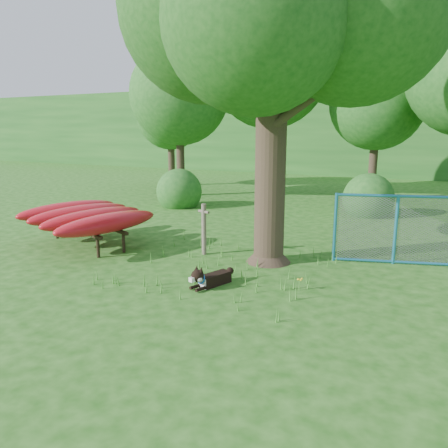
% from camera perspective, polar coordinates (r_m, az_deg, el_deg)
% --- Properties ---
extents(ground, '(80.00, 80.00, 0.00)m').
position_cam_1_polar(ground, '(8.79, -4.76, -7.75)').
color(ground, '#195010').
rests_on(ground, ground).
extents(wooden_post, '(0.34, 0.17, 1.25)m').
position_cam_1_polar(wooden_post, '(10.59, -2.64, -0.51)').
color(wooden_post, brown).
rests_on(wooden_post, ground).
extents(kayak_rack, '(3.56, 3.85, 1.02)m').
position_cam_1_polar(kayak_rack, '(11.99, -17.48, 0.98)').
color(kayak_rack, black).
rests_on(kayak_rack, ground).
extents(husky_dog, '(0.54, 1.02, 0.48)m').
position_cam_1_polar(husky_dog, '(8.54, -1.95, -7.10)').
color(husky_dog, black).
rests_on(husky_dog, ground).
extents(fence_section, '(2.64, 0.84, 2.66)m').
position_cam_1_polar(fence_section, '(10.53, 21.51, -0.67)').
color(fence_section, teal).
rests_on(fence_section, ground).
extents(wildflower_clump, '(0.11, 0.10, 0.25)m').
position_cam_1_polar(wildflower_clump, '(8.45, 9.86, -7.27)').
color(wildflower_clump, '#48922F').
rests_on(wildflower_clump, ground).
extents(bg_tree_a, '(4.40, 4.40, 6.70)m').
position_cam_1_polar(bg_tree_a, '(20.24, -5.87, 16.36)').
color(bg_tree_a, '#31241A').
rests_on(bg_tree_a, ground).
extents(bg_tree_b, '(5.20, 5.20, 8.22)m').
position_cam_1_polar(bg_tree_b, '(20.56, 6.04, 19.44)').
color(bg_tree_b, '#31241A').
rests_on(bg_tree_b, ground).
extents(bg_tree_c, '(4.00, 4.00, 6.12)m').
position_cam_1_polar(bg_tree_c, '(20.25, 19.39, 14.69)').
color(bg_tree_c, '#31241A').
rests_on(bg_tree_c, ground).
extents(bg_tree_f, '(3.60, 3.60, 5.55)m').
position_cam_1_polar(bg_tree_f, '(24.08, -7.02, 13.86)').
color(bg_tree_f, '#31241A').
rests_on(bg_tree_f, ground).
extents(shrub_left, '(1.80, 1.80, 1.80)m').
position_cam_1_polar(shrub_left, '(17.53, -5.84, 2.30)').
color(shrub_left, '#1E591D').
rests_on(shrub_left, ground).
extents(shrub_mid, '(1.80, 1.80, 1.80)m').
position_cam_1_polar(shrub_mid, '(16.46, 18.19, 1.11)').
color(shrub_mid, '#1E591D').
rests_on(shrub_mid, ground).
extents(wooded_hillside, '(80.00, 12.00, 6.00)m').
position_cam_1_polar(wooded_hillside, '(35.28, 20.23, 11.47)').
color(wooded_hillside, '#1E591D').
rests_on(wooded_hillside, ground).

